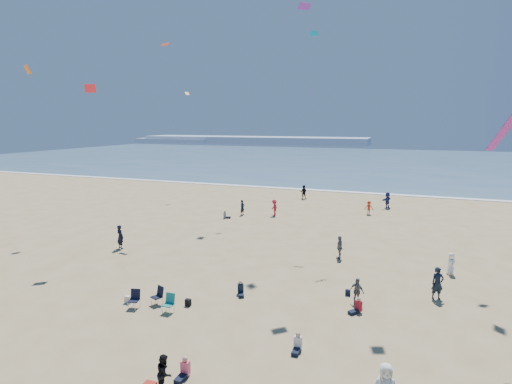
% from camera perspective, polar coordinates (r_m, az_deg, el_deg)
% --- Properties ---
extents(ground, '(220.00, 220.00, 0.00)m').
position_cam_1_polar(ground, '(18.56, -15.77, -22.57)').
color(ground, tan).
rests_on(ground, ground).
extents(ocean, '(220.00, 100.00, 0.06)m').
position_cam_1_polar(ocean, '(108.35, 15.23, 4.32)').
color(ocean, '#476B84').
rests_on(ocean, ground).
extents(surf_line, '(220.00, 1.20, 0.08)m').
position_cam_1_polar(surf_line, '(59.09, 10.72, 0.14)').
color(surf_line, white).
rests_on(surf_line, ground).
extents(headland_far, '(110.00, 20.00, 3.20)m').
position_cam_1_polar(headland_far, '(195.47, -0.53, 7.45)').
color(headland_far, '#7A8EA8').
rests_on(headland_far, ground).
extents(headland_near, '(40.00, 14.00, 2.00)m').
position_cam_1_polar(headland_near, '(208.77, -11.42, 7.24)').
color(headland_near, '#7A8EA8').
rests_on(headland_near, ground).
extents(standing_flyers, '(28.52, 45.31, 1.91)m').
position_cam_1_polar(standing_flyers, '(30.78, 8.31, -7.22)').
color(standing_flyers, '#32368B').
rests_on(standing_flyers, ground).
extents(seated_group, '(16.37, 25.33, 0.84)m').
position_cam_1_polar(seated_group, '(24.40, 0.14, -12.86)').
color(seated_group, silver).
rests_on(seated_group, ground).
extents(chair_cluster, '(2.66, 1.55, 1.00)m').
position_cam_1_polar(chair_cluster, '(22.80, -14.54, -14.67)').
color(chair_cluster, black).
rests_on(chair_cluster, ground).
extents(white_tote, '(0.35, 0.20, 0.40)m').
position_cam_1_polar(white_tote, '(23.94, -17.82, -14.40)').
color(white_tote, silver).
rests_on(white_tote, ground).
extents(black_backpack, '(0.30, 0.22, 0.38)m').
position_cam_1_polar(black_backpack, '(22.84, -9.68, -15.30)').
color(black_backpack, black).
rests_on(black_backpack, ground).
extents(navy_bag, '(0.28, 0.18, 0.34)m').
position_cam_1_polar(navy_bag, '(24.35, 12.98, -13.81)').
color(navy_bag, black).
rests_on(navy_bag, ground).
extents(kites_aloft, '(39.77, 42.02, 30.86)m').
position_cam_1_polar(kites_aloft, '(25.43, 18.46, 21.86)').
color(kites_aloft, '#61249E').
rests_on(kites_aloft, ground).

